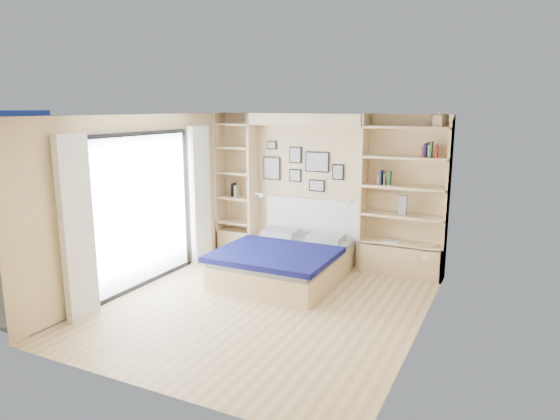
% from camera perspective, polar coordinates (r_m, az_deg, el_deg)
% --- Properties ---
extents(ground, '(4.50, 4.50, 0.00)m').
position_cam_1_polar(ground, '(6.77, -1.86, -10.91)').
color(ground, '#D4B886').
rests_on(ground, ground).
extents(room_shell, '(4.50, 4.50, 4.50)m').
position_cam_1_polar(room_shell, '(7.93, 0.74, 0.62)').
color(room_shell, tan).
rests_on(room_shell, ground).
extents(bed, '(1.72, 2.17, 1.07)m').
position_cam_1_polar(bed, '(7.72, 0.58, -5.83)').
color(bed, beige).
rests_on(bed, ground).
extents(photo_gallery, '(1.48, 0.02, 0.82)m').
position_cam_1_polar(photo_gallery, '(8.51, 2.36, 4.97)').
color(photo_gallery, black).
rests_on(photo_gallery, ground).
extents(reading_lamps, '(1.92, 0.12, 0.15)m').
position_cam_1_polar(reading_lamps, '(8.32, 2.68, 1.30)').
color(reading_lamps, silver).
rests_on(reading_lamps, ground).
extents(shelf_decor, '(3.59, 0.23, 2.03)m').
position_cam_1_polar(shelf_decor, '(7.86, 12.42, 4.75)').
color(shelf_decor, '#B64920').
rests_on(shelf_decor, ground).
extents(deck, '(3.20, 4.00, 0.05)m').
position_cam_1_polar(deck, '(8.93, -22.89, -6.18)').
color(deck, brown).
rests_on(deck, ground).
extents(deck_chair, '(0.60, 0.92, 0.88)m').
position_cam_1_polar(deck_chair, '(8.74, -22.47, -3.63)').
color(deck_chair, tan).
rests_on(deck_chair, ground).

